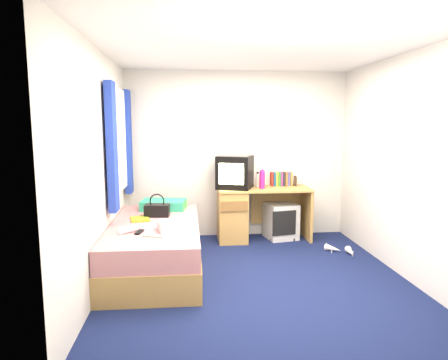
{
  "coord_description": "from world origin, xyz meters",
  "views": [
    {
      "loc": [
        -0.72,
        -4.08,
        1.66
      ],
      "look_at": [
        -0.28,
        0.7,
        0.97
      ],
      "focal_mm": 32.0,
      "sensor_mm": 36.0,
      "label": 1
    }
  ],
  "objects": [
    {
      "name": "book_row",
      "position": [
        0.64,
        1.6,
        0.85
      ],
      "size": [
        0.31,
        0.13,
        0.2
      ],
      "color": "maroon",
      "rests_on": "desk"
    },
    {
      "name": "desk",
      "position": [
        0.07,
        1.44,
        0.41
      ],
      "size": [
        1.3,
        0.55,
        0.75
      ],
      "color": "tan",
      "rests_on": "ground"
    },
    {
      "name": "colour_swatch_fan",
      "position": [
        -1.07,
        -0.18,
        0.55
      ],
      "size": [
        0.23,
        0.12,
        0.01
      ],
      "primitive_type": "cube",
      "rotation": [
        0.0,
        0.0,
        -0.31
      ],
      "color": "orange",
      "rests_on": "bed"
    },
    {
      "name": "crt_tv",
      "position": [
        -0.06,
        1.44,
        0.98
      ],
      "size": [
        0.58,
        0.56,
        0.46
      ],
      "rotation": [
        0.0,
        0.0,
        -0.36
      ],
      "color": "black",
      "rests_on": "desk"
    },
    {
      "name": "vcr",
      "position": [
        -0.06,
        1.44,
        1.24
      ],
      "size": [
        0.47,
        0.41,
        0.08
      ],
      "primitive_type": "cube",
      "rotation": [
        0.0,
        0.0,
        -0.37
      ],
      "color": "#BDBDBF",
      "rests_on": "crt_tv"
    },
    {
      "name": "window_assembly",
      "position": [
        -1.55,
        0.9,
        1.42
      ],
      "size": [
        0.11,
        1.42,
        1.4
      ],
      "color": "silver",
      "rests_on": "room_shell"
    },
    {
      "name": "towel",
      "position": [
        -0.89,
        0.05,
        0.59
      ],
      "size": [
        0.32,
        0.29,
        0.09
      ],
      "primitive_type": "cube",
      "rotation": [
        0.0,
        0.0,
        0.24
      ],
      "color": "silver",
      "rests_on": "bed"
    },
    {
      "name": "remote_control",
      "position": [
        -1.22,
        -0.03,
        0.55
      ],
      "size": [
        0.08,
        0.17,
        0.02
      ],
      "primitive_type": "cube",
      "rotation": [
        0.0,
        0.0,
        -0.22
      ],
      "color": "black",
      "rests_on": "bed"
    },
    {
      "name": "room_shell",
      "position": [
        0.0,
        0.0,
        1.45
      ],
      "size": [
        3.4,
        3.4,
        3.4
      ],
      "color": "white",
      "rests_on": "ground"
    },
    {
      "name": "picture_frame",
      "position": [
        0.85,
        1.59,
        0.82
      ],
      "size": [
        0.03,
        0.12,
        0.14
      ],
      "primitive_type": "cube",
      "rotation": [
        0.0,
        0.0,
        -0.08
      ],
      "color": "black",
      "rests_on": "desk"
    },
    {
      "name": "white_heels",
      "position": [
        1.24,
        0.71,
        0.04
      ],
      "size": [
        0.33,
        0.37,
        0.09
      ],
      "color": "silver",
      "rests_on": "ground"
    },
    {
      "name": "water_bottle",
      "position": [
        -1.34,
        -0.01,
        0.58
      ],
      "size": [
        0.2,
        0.18,
        0.07
      ],
      "primitive_type": "cylinder",
      "rotation": [
        0.0,
        1.57,
        0.72
      ],
      "color": "white",
      "rests_on": "bed"
    },
    {
      "name": "pillow",
      "position": [
        -1.04,
        1.09,
        0.6
      ],
      "size": [
        0.61,
        0.43,
        0.12
      ],
      "primitive_type": "cube",
      "rotation": [
        0.0,
        0.0,
        -0.14
      ],
      "color": "teal",
      "rests_on": "bed"
    },
    {
      "name": "storage_cube",
      "position": [
        0.61,
        1.46,
        0.26
      ],
      "size": [
        0.49,
        0.49,
        0.51
      ],
      "primitive_type": "cube",
      "rotation": [
        0.0,
        0.0,
        0.21
      ],
      "color": "silver",
      "rests_on": "ground"
    },
    {
      "name": "ground",
      "position": [
        0.0,
        0.0,
        0.0
      ],
      "size": [
        3.4,
        3.4,
        0.0
      ],
      "primitive_type": "plane",
      "color": "#0C1438",
      "rests_on": "ground"
    },
    {
      "name": "aerosol_can",
      "position": [
        0.27,
        1.5,
        0.85
      ],
      "size": [
        0.06,
        0.06,
        0.2
      ],
      "primitive_type": "cylinder",
      "rotation": [
        0.0,
        0.0,
        -0.18
      ],
      "color": "silver",
      "rests_on": "desk"
    },
    {
      "name": "handbag",
      "position": [
        -1.09,
        0.7,
        0.62
      ],
      "size": [
        0.31,
        0.19,
        0.28
      ],
      "rotation": [
        0.0,
        0.0,
        -0.09
      ],
      "color": "black",
      "rests_on": "bed"
    },
    {
      "name": "magazine",
      "position": [
        -1.28,
        0.55,
        0.55
      ],
      "size": [
        0.26,
        0.31,
        0.01
      ],
      "primitive_type": "cube",
      "rotation": [
        0.0,
        0.0,
        0.17
      ],
      "color": "#E2F81B",
      "rests_on": "bed"
    },
    {
      "name": "bed",
      "position": [
        -1.1,
        0.37,
        0.27
      ],
      "size": [
        1.01,
        2.0,
        0.54
      ],
      "color": "tan",
      "rests_on": "ground"
    },
    {
      "name": "pink_water_bottle",
      "position": [
        0.31,
        1.37,
        0.87
      ],
      "size": [
        0.09,
        0.09,
        0.24
      ],
      "primitive_type": "cylinder",
      "rotation": [
        0.0,
        0.0,
        0.29
      ],
      "color": "#E42080",
      "rests_on": "desk"
    }
  ]
}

